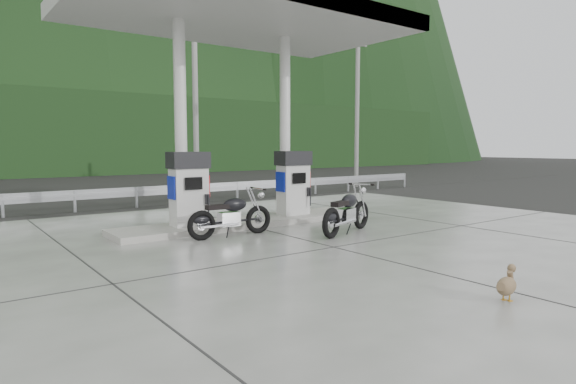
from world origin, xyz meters
TOP-DOWN VIEW (x-y plane):
  - ground at (0.00, 0.00)m, footprint 160.00×160.00m
  - forecourt_apron at (0.00, 0.00)m, footprint 18.00×14.00m
  - pump_island at (0.00, 2.50)m, footprint 7.00×1.40m
  - gas_pump_left at (-1.60, 2.50)m, footprint 0.95×0.55m
  - gas_pump_right at (1.60, 2.50)m, footprint 0.95×0.55m
  - canopy_column_left at (-1.60, 2.90)m, footprint 0.30×0.30m
  - canopy_column_right at (1.60, 2.90)m, footprint 0.30×0.30m
  - canopy_roof at (0.00, 2.50)m, footprint 8.50×5.00m
  - guardrail at (0.00, 8.00)m, footprint 26.00×0.16m
  - road at (0.00, 11.50)m, footprint 60.00×7.00m
  - utility_pole_b at (2.00, 9.50)m, footprint 0.22×0.22m
  - utility_pole_c at (11.00, 9.50)m, footprint 0.22×0.22m
  - tree_band at (0.00, 30.00)m, footprint 80.00×6.00m
  - motorcycle_left at (-1.12, 1.30)m, footprint 2.03×0.65m
  - motorcycle_right at (1.35, 0.03)m, footprint 2.23×1.35m
  - duck at (-0.48, -4.99)m, footprint 0.58×0.29m

SIDE VIEW (x-z plane):
  - ground at x=0.00m, z-range 0.00..0.00m
  - road at x=0.00m, z-range 0.00..0.01m
  - forecourt_apron at x=0.00m, z-range 0.00..0.02m
  - pump_island at x=0.00m, z-range 0.02..0.17m
  - duck at x=-0.48m, z-range 0.02..0.42m
  - motorcycle_left at x=-1.12m, z-range 0.02..0.98m
  - motorcycle_right at x=1.35m, z-range 0.02..1.03m
  - guardrail at x=0.00m, z-range 0.00..1.42m
  - gas_pump_left at x=-1.60m, z-range 0.17..1.97m
  - gas_pump_right at x=1.60m, z-range 0.17..1.97m
  - canopy_column_left at x=-1.60m, z-range 0.17..5.17m
  - canopy_column_right at x=1.60m, z-range 0.17..5.17m
  - tree_band at x=0.00m, z-range 0.00..6.00m
  - utility_pole_b at x=2.00m, z-range 0.00..8.00m
  - utility_pole_c at x=11.00m, z-range 0.00..8.00m
  - canopy_roof at x=0.00m, z-range 5.17..5.57m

